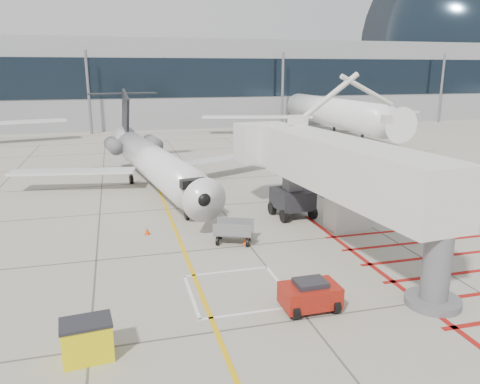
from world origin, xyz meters
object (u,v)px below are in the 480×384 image
object	(u,v)px
pushback_tug	(310,294)
spill_bin	(87,340)
jet_bridge	(347,179)
regional_jet	(159,148)

from	to	relation	value
pushback_tug	spill_bin	xyz separation A→B (m)	(-8.36, -1.15, 0.03)
jet_bridge	pushback_tug	distance (m)	7.75
regional_jet	spill_bin	bearing A→B (deg)	-110.99
pushback_tug	regional_jet	bearing A→B (deg)	100.94
pushback_tug	spill_bin	bearing A→B (deg)	-172.88
jet_bridge	spill_bin	world-z (taller)	jet_bridge
spill_bin	pushback_tug	bearing A→B (deg)	2.15
regional_jet	spill_bin	world-z (taller)	regional_jet
jet_bridge	regional_jet	bearing A→B (deg)	115.87
jet_bridge	spill_bin	bearing A→B (deg)	-157.75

